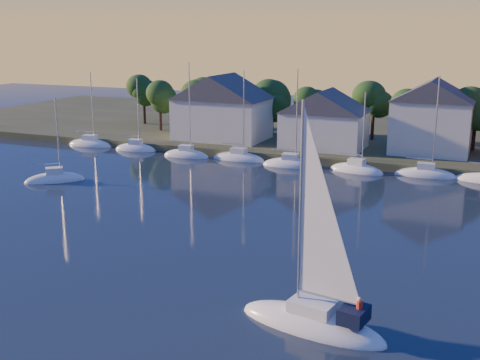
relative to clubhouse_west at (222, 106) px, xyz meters
The scene contains 9 objects.
shoreline_land 28.43m from the clubhouse_west, 37.69° to the left, with size 160.00×50.00×2.00m, color #303821.
wooden_dock 23.56m from the clubhouse_west, 15.26° to the right, with size 120.00×3.00×1.00m, color brown.
clubhouse_west is the anchor object (origin of this frame).
clubhouse_centre 16.05m from the clubhouse_west, ahead, with size 11.55×8.40×8.08m.
clubhouse_east 30.02m from the clubhouse_west, ahead, with size 10.50×8.40×9.80m.
tree_line 24.55m from the clubhouse_west, 11.77° to the left, with size 93.40×5.40×8.90m.
moored_fleet 28.13m from the clubhouse_west, 19.09° to the right, with size 95.50×2.40×12.05m.
hero_sailboat 58.15m from the clubhouse_west, 60.24° to the right, with size 9.69×4.59×14.46m.
drifting_sailboat_left 29.80m from the clubhouse_west, 107.07° to the right, with size 6.60×6.11×10.77m.
Camera 1 is at (15.24, -23.69, 17.08)m, focal length 45.00 mm.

